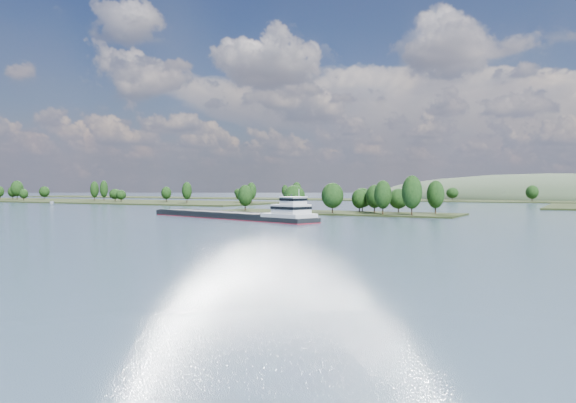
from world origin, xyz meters
The scene contains 7 objects.
ground centered at (0.00, 120.00, 0.00)m, with size 1800.00×1800.00×0.00m, color #3C5068.
tree_island centered at (6.78, 178.40, 4.05)m, with size 100.00×32.02×15.22m.
left_bank centered at (-229.69, 260.06, 0.96)m, with size 300.00×80.00×16.21m.
back_shoreline centered at (8.47, 399.80, 0.69)m, with size 900.00×60.00×15.26m.
hill_west centered at (60.00, 500.00, 0.00)m, with size 320.00×160.00×44.00m, color #374731.
cargo_barge centered at (-12.01, 130.92, 1.33)m, with size 76.77×33.27×10.53m.
motorboat centered at (-184.26, 197.32, 1.21)m, with size 2.35×6.25×2.41m, color silver.
Camera 1 is at (89.99, -23.15, 10.56)m, focal length 35.00 mm.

